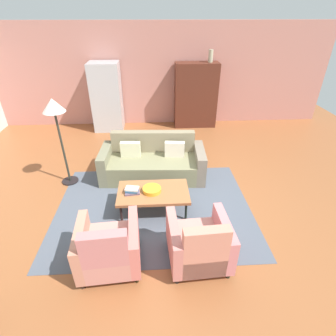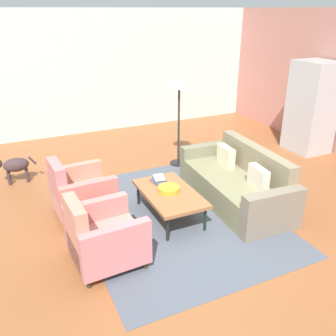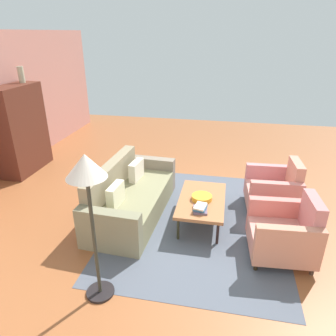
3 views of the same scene
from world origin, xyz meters
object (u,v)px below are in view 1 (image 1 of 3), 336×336
at_px(book_stack, 132,190).
at_px(vase_tall, 211,56).
at_px(coffee_table, 153,193).
at_px(floor_lamp, 55,114).
at_px(couch, 153,162).
at_px(armchair_right, 200,245).
at_px(refrigerator, 107,97).
at_px(armchair_left, 109,249).
at_px(cabinet, 196,96).
at_px(fruit_bowl, 152,190).

distance_m(book_stack, vase_tall, 4.64).
bearing_deg(coffee_table, floor_lamp, 149.77).
bearing_deg(vase_tall, coffee_table, -112.62).
relative_size(couch, armchair_right, 2.44).
bearing_deg(refrigerator, coffee_table, -71.93).
bearing_deg(armchair_left, armchair_right, -4.03).
bearing_deg(armchair_right, book_stack, 126.26).
height_order(coffee_table, book_stack, book_stack).
relative_size(couch, floor_lamp, 1.25).
xyz_separation_m(armchair_right, cabinet, (0.67, 5.07, 0.56)).
bearing_deg(book_stack, armchair_right, -50.52).
relative_size(coffee_table, refrigerator, 0.65).
bearing_deg(book_stack, coffee_table, 1.20).
xyz_separation_m(armchair_left, book_stack, (0.24, 1.16, 0.10)).
xyz_separation_m(couch, book_stack, (-0.36, -1.19, 0.15)).
bearing_deg(vase_tall, couch, -120.83).
bearing_deg(cabinet, coffee_table, -108.09).
xyz_separation_m(armchair_left, armchair_right, (1.20, -0.00, 0.00)).
xyz_separation_m(refrigerator, floor_lamp, (-0.46, -2.81, 0.52)).
bearing_deg(couch, fruit_bowl, 91.73).
bearing_deg(couch, cabinet, -112.06).
height_order(coffee_table, vase_tall, vase_tall).
bearing_deg(armchair_right, couch, 101.07).
bearing_deg(cabinet, floor_lamp, -135.57).
relative_size(cabinet, floor_lamp, 1.05).
bearing_deg(armchair_left, fruit_bowl, 59.77).
distance_m(refrigerator, floor_lamp, 2.90).
bearing_deg(book_stack, cabinet, 67.43).
relative_size(cabinet, vase_tall, 5.59).
distance_m(armchair_right, book_stack, 1.50).
height_order(armchair_left, fruit_bowl, armchair_left).
height_order(couch, armchair_left, armchair_left).
relative_size(book_stack, cabinet, 0.15).
xyz_separation_m(armchair_left, cabinet, (1.87, 5.07, 0.56)).
relative_size(fruit_bowl, vase_tall, 0.97).
relative_size(coffee_table, floor_lamp, 0.70).
bearing_deg(vase_tall, armchair_left, -113.67).
xyz_separation_m(cabinet, refrigerator, (-2.52, -0.10, 0.03)).
distance_m(armchair_left, floor_lamp, 2.66).
xyz_separation_m(couch, armchair_right, (0.60, -2.35, 0.06)).
bearing_deg(cabinet, book_stack, -112.57).
height_order(coffee_table, cabinet, cabinet).
bearing_deg(vase_tall, armchair_right, -101.41).
distance_m(fruit_bowl, cabinet, 4.14).
height_order(coffee_table, fruit_bowl, fruit_bowl).
xyz_separation_m(couch, coffee_table, (-0.00, -1.19, 0.08)).
xyz_separation_m(book_stack, refrigerator, (-0.89, 3.81, 0.48)).
bearing_deg(fruit_bowl, armchair_left, -116.20).
relative_size(armchair_left, vase_tall, 2.73).
height_order(coffee_table, armchair_right, armchair_right).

